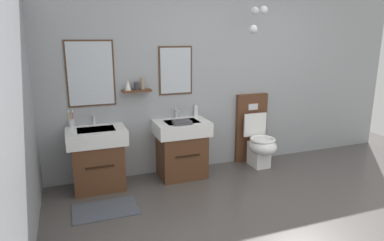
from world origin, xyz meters
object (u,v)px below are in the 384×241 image
at_px(soap_dispenser, 196,111).
at_px(folded_hand_towel, 182,122).
at_px(vanity_sink_left, 98,157).
at_px(toilet, 257,139).
at_px(vanity_sink_right, 181,147).
at_px(toothbrush_cup, 71,123).

distance_m(soap_dispenser, folded_hand_towel, 0.47).
relative_size(vanity_sink_left, soap_dispenser, 4.15).
xyz_separation_m(soap_dispenser, folded_hand_towel, (-0.31, -0.34, -0.05)).
xyz_separation_m(toilet, soap_dispenser, (-0.87, 0.17, 0.45)).
xyz_separation_m(vanity_sink_right, toilet, (1.14, 0.02, -0.02)).
distance_m(vanity_sink_left, toothbrush_cup, 0.51).
xyz_separation_m(vanity_sink_right, toothbrush_cup, (-1.32, 0.18, 0.41)).
bearing_deg(soap_dispenser, toilet, -11.14).
bearing_deg(folded_hand_towel, soap_dispenser, 47.69).
bearing_deg(toothbrush_cup, vanity_sink_left, -34.07).
relative_size(toothbrush_cup, folded_hand_towel, 0.94).
xyz_separation_m(toilet, toothbrush_cup, (-2.46, 0.16, 0.42)).
relative_size(toilet, toothbrush_cup, 4.81).
height_order(toilet, toothbrush_cup, toilet).
distance_m(vanity_sink_left, folded_hand_towel, 1.10).
relative_size(vanity_sink_right, folded_hand_towel, 3.39).
bearing_deg(toilet, folded_hand_towel, -171.68).
xyz_separation_m(vanity_sink_left, toothbrush_cup, (-0.26, 0.18, 0.41)).
distance_m(vanity_sink_left, vanity_sink_right, 1.06).
xyz_separation_m(vanity_sink_right, folded_hand_towel, (-0.04, -0.16, 0.37)).
bearing_deg(vanity_sink_left, toilet, 0.43).
height_order(vanity_sink_left, vanity_sink_right, same).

